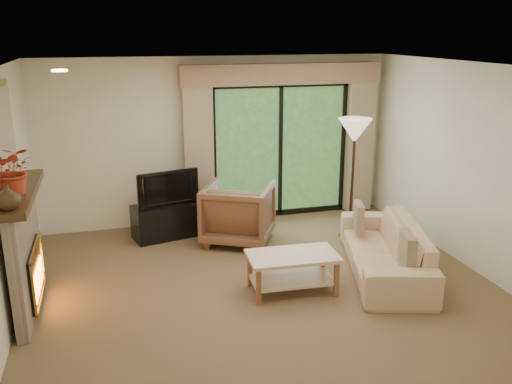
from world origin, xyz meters
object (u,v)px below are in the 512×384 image
object	(u,v)px
armchair	(238,213)
sofa	(385,248)
media_console	(168,220)
coffee_table	(292,273)

from	to	relation	value
armchair	sofa	distance (m)	2.16
armchair	sofa	xyz separation A→B (m)	(1.54, -1.50, -0.12)
media_console	sofa	xyz separation A→B (m)	(2.51, -1.97, 0.07)
media_console	armchair	size ratio (longest dim) A/B	1.05
sofa	coffee_table	bearing A→B (deg)	-64.04
sofa	coffee_table	xyz separation A→B (m)	(-1.31, -0.21, -0.08)
media_console	sofa	distance (m)	3.20
coffee_table	media_console	bearing A→B (deg)	121.82
armchair	coffee_table	size ratio (longest dim) A/B	0.92
media_console	sofa	size ratio (longest dim) A/B	0.46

